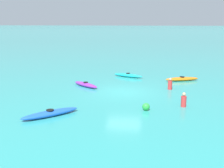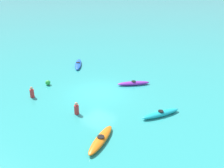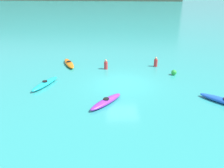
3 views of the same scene
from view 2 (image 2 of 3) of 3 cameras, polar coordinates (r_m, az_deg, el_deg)
The scene contains 8 objects.
ground_plane at distance 20.01m, azimuth -3.27°, elevation -2.02°, with size 600.00×600.00×0.00m, color teal.
kayak_purple at distance 21.40m, azimuth 4.97°, elevation 0.18°, with size 2.25×2.48×0.37m.
kayak_orange at distance 14.37m, azimuth -2.59°, elevation -12.63°, with size 1.56×2.98×0.37m.
kayak_blue at distance 26.25m, azimuth -7.79°, elevation 4.55°, with size 2.76×2.79×0.37m.
kayak_cyan at distance 17.07m, azimuth 11.12°, elevation -6.69°, with size 1.69×2.87×0.37m.
buoy_green at distance 22.01m, azimuth -14.54°, elevation 0.31°, with size 0.43×0.43×0.43m, color green.
person_near_shore at distance 20.08m, azimuth -17.94°, elevation -1.90°, with size 0.43×0.43×0.88m.
person_by_kayaks at distance 17.03m, azimuth -8.16°, elevation -5.67°, with size 0.42×0.42×0.88m.
Camera 2 is at (-12.60, 12.91, 8.66)m, focal length 39.73 mm.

